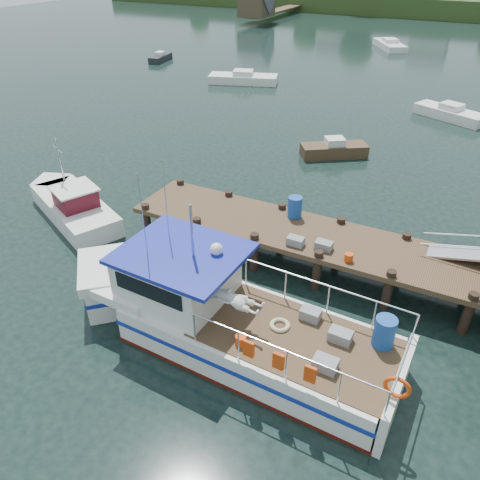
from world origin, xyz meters
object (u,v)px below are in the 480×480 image
at_px(dock, 467,251).
at_px(moored_rowboat, 334,149).
at_px(moored_d, 390,45).
at_px(lobster_boat, 218,314).
at_px(moored_a, 243,78).
at_px(moored_b, 450,113).
at_px(work_boat, 72,205).
at_px(moored_e, 160,58).

xyz_separation_m(dock, moored_rowboat, (-7.79, 10.99, -1.83)).
bearing_deg(moored_rowboat, dock, -58.70).
relative_size(moored_rowboat, moored_d, 0.59).
bearing_deg(dock, lobster_boat, -140.92).
bearing_deg(moored_a, moored_b, -5.41).
relative_size(moored_rowboat, moored_b, 0.75).
relative_size(moored_rowboat, moored_a, 0.61).
bearing_deg(moored_b, lobster_boat, -108.72).
height_order(work_boat, moored_d, work_boat).
xyz_separation_m(work_boat, moored_a, (-3.94, 24.83, -0.16)).
xyz_separation_m(moored_rowboat, moored_b, (5.19, 10.40, -0.01)).
height_order(work_boat, moored_b, work_boat).
distance_m(moored_rowboat, moored_e, 29.28).
height_order(work_boat, moored_a, work_boat).
bearing_deg(moored_d, dock, -75.73).
bearing_deg(moored_b, moored_e, 157.63).
xyz_separation_m(moored_a, moored_b, (17.54, -2.07, -0.00)).
xyz_separation_m(dock, moored_e, (-31.98, 27.49, -1.89)).
xyz_separation_m(moored_a, moored_e, (-11.83, 4.03, -0.06)).
relative_size(moored_b, moored_e, 1.47).
distance_m(lobster_boat, moored_e, 41.51).
height_order(lobster_boat, moored_d, lobster_boat).
bearing_deg(moored_a, moored_e, 162.54).
relative_size(lobster_boat, moored_e, 3.26).
xyz_separation_m(lobster_boat, work_boat, (-9.82, 3.81, -0.43)).
distance_m(work_boat, moored_d, 47.17).
bearing_deg(lobster_boat, moored_d, 98.53).
relative_size(dock, lobster_boat, 1.44).
xyz_separation_m(lobster_boat, moored_e, (-25.60, 32.67, -0.65)).
bearing_deg(dock, moored_a, 130.65).
distance_m(dock, lobster_boat, 8.31).
xyz_separation_m(moored_b, moored_e, (-29.37, 6.10, -0.06)).
height_order(moored_b, moored_d, moored_b).
bearing_deg(moored_d, moored_a, -110.51).
xyz_separation_m(moored_rowboat, moored_d, (-4.33, 34.64, -0.01)).
bearing_deg(work_boat, moored_rowboat, 80.45).
height_order(moored_rowboat, moored_d, moored_rowboat).
xyz_separation_m(moored_b, moored_d, (-9.52, 24.24, -0.01)).
relative_size(lobster_boat, work_boat, 1.75).
bearing_deg(moored_b, moored_a, 162.62).
bearing_deg(moored_b, dock, -93.69).
height_order(moored_a, moored_d, moored_a).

